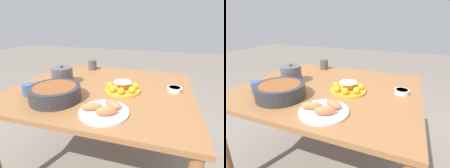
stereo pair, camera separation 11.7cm
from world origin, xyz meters
TOP-DOWN VIEW (x-y plane):
  - ground_plane at (0.00, 0.00)m, footprint 12.00×12.00m
  - dining_table at (0.00, 0.00)m, footprint 1.29×1.08m
  - cake_plate at (-0.16, 0.03)m, footprint 0.25×0.25m
  - serving_bowl at (0.21, 0.28)m, footprint 0.32×0.32m
  - sauce_bowl at (-0.51, -0.07)m, footprint 0.10×0.10m
  - seafood_platter at (-0.14, 0.35)m, footprint 0.28×0.28m
  - cup_near at (0.25, -0.43)m, footprint 0.08×0.08m
  - cup_far at (0.42, 0.27)m, footprint 0.08×0.08m
  - warming_pot at (0.31, 0.02)m, footprint 0.17×0.17m

SIDE VIEW (x-z plane):
  - ground_plane at x=0.00m, z-range 0.00..0.00m
  - dining_table at x=0.00m, z-range 0.28..1.02m
  - sauce_bowl at x=-0.51m, z-range 0.74..0.77m
  - seafood_platter at x=-0.14m, z-range 0.72..0.79m
  - cake_plate at x=-0.16m, z-range 0.72..0.80m
  - cup_far at x=0.42m, z-range 0.73..0.81m
  - cup_near at x=0.25m, z-range 0.73..0.83m
  - serving_bowl at x=0.21m, z-range 0.74..0.83m
  - warming_pot at x=0.31m, z-range 0.72..0.88m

